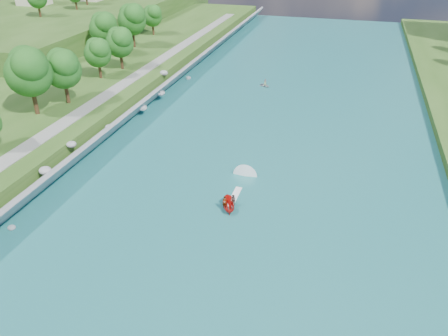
% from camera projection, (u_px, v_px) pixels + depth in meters
% --- Properties ---
extents(ground, '(260.00, 260.00, 0.00)m').
position_uv_depth(ground, '(221.00, 239.00, 51.28)').
color(ground, '#2D5119').
rests_on(ground, ground).
extents(river_water, '(55.00, 240.00, 0.10)m').
position_uv_depth(river_water, '(258.00, 161.00, 67.96)').
color(river_water, '#1B6066').
rests_on(river_water, ground).
extents(ridge_west, '(60.00, 120.00, 9.00)m').
position_uv_depth(ridge_west, '(70.00, 16.00, 148.69)').
color(ridge_west, '#2D5119').
rests_on(ridge_west, ground).
extents(riprap_bank, '(4.20, 236.00, 4.46)m').
position_uv_depth(riprap_bank, '(107.00, 132.00, 73.05)').
color(riprap_bank, slate).
rests_on(riprap_bank, ground).
extents(riverside_path, '(3.00, 200.00, 0.10)m').
position_uv_depth(riverside_path, '(72.00, 117.00, 74.22)').
color(riverside_path, gray).
rests_on(riverside_path, berm_west).
extents(motorboat, '(3.60, 18.70, 2.01)m').
position_uv_depth(motorboat, '(233.00, 197.00, 58.02)').
color(motorboat, red).
rests_on(motorboat, river_water).
extents(raft, '(3.23, 3.11, 1.60)m').
position_uv_depth(raft, '(265.00, 85.00, 98.64)').
color(raft, '#9C9DA4').
rests_on(raft, river_water).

